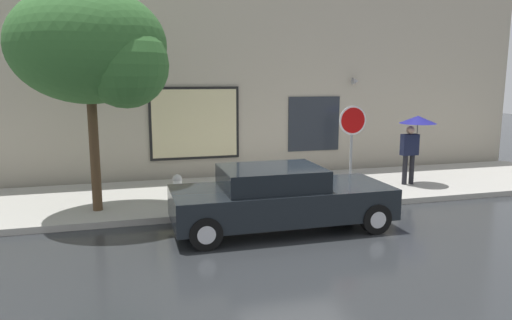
{
  "coord_description": "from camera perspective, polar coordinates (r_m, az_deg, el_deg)",
  "views": [
    {
      "loc": [
        -3.6,
        -9.26,
        3.2
      ],
      "look_at": [
        -0.56,
        1.8,
        1.2
      ],
      "focal_mm": 32.99,
      "sensor_mm": 36.0,
      "label": 1
    }
  ],
  "objects": [
    {
      "name": "ground_plane",
      "position": [
        10.43,
        5.63,
        -8.02
      ],
      "size": [
        60.0,
        60.0,
        0.0
      ],
      "primitive_type": "plane",
      "color": "#282B2D"
    },
    {
      "name": "sidewalk",
      "position": [
        13.15,
        0.95,
        -3.85
      ],
      "size": [
        20.0,
        4.0,
        0.15
      ],
      "primitive_type": "cube",
      "color": "#A3A099",
      "rests_on": "ground"
    },
    {
      "name": "parked_car",
      "position": [
        10.07,
        2.88,
        -4.63
      ],
      "size": [
        4.67,
        1.91,
        1.36
      ],
      "color": "black",
      "rests_on": "ground"
    },
    {
      "name": "stop_sign",
      "position": [
        12.47,
        11.57,
        3.3
      ],
      "size": [
        0.76,
        0.1,
        2.35
      ],
      "color": "gray",
      "rests_on": "sidewalk"
    },
    {
      "name": "building_facade",
      "position": [
        15.18,
        -1.74,
        10.95
      ],
      "size": [
        20.0,
        0.67,
        7.0
      ],
      "color": "#B2A893",
      "rests_on": "ground"
    },
    {
      "name": "pedestrian_with_umbrella",
      "position": [
        14.26,
        18.74,
        3.52
      ],
      "size": [
        1.05,
        1.05,
        1.99
      ],
      "color": "black",
      "rests_on": "sidewalk"
    },
    {
      "name": "fire_hydrant",
      "position": [
        11.66,
        -9.49,
        -3.57
      ],
      "size": [
        0.3,
        0.44,
        0.74
      ],
      "color": "white",
      "rests_on": "sidewalk"
    },
    {
      "name": "street_tree",
      "position": [
        11.2,
        -18.85,
        12.52
      ],
      "size": [
        3.44,
        2.92,
        5.05
      ],
      "color": "#4C3823",
      "rests_on": "sidewalk"
    }
  ]
}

